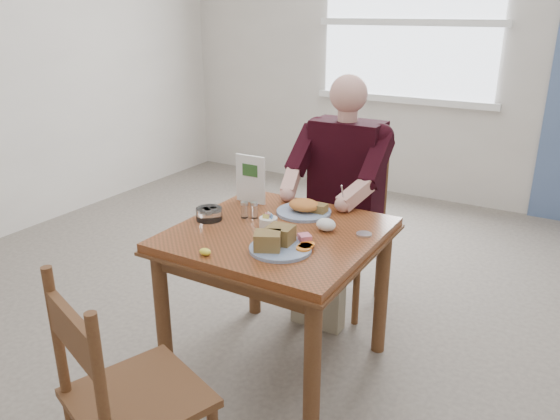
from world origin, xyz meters
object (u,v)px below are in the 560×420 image
Objects in this scene: table at (278,252)px; far_plate at (305,208)px; near_plate at (278,242)px; chair_near at (125,401)px; diner at (341,179)px; chair_far at (345,228)px.

far_plate reaches higher than table.
near_plate is 1.23× the size of far_plate.
table is 0.97× the size of chair_near.
near_plate is (0.11, -0.89, -0.03)m from diner.
chair_far and chair_near have the same top height.
diner is 5.03× the size of far_plate.
table is at bearing -91.96° from far_plate.
chair_far is 0.34m from diner.
table is 0.66× the size of diner.
chair_near is 1.73m from diner.
chair_near is 0.69× the size of diner.
table is 3.34× the size of far_plate.
chair_far reaches higher than near_plate.
chair_far is 1.00× the size of chair_near.
chair_near is 1.28m from far_plate.
diner is at bearing 89.60° from chair_near.
far_plate is (0.01, -0.54, 0.30)m from chair_far.
far_plate is (0.02, 1.24, 0.30)m from chair_near.
diner is at bearing -89.99° from chair_far.
chair_far is 3.45× the size of far_plate.
chair_far is at bearing 90.93° from far_plate.
far_plate is at bearing 88.04° from table.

